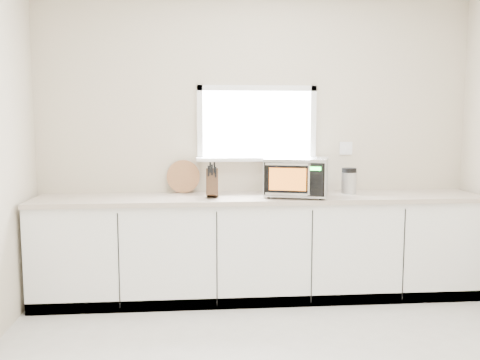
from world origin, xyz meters
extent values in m
cube|color=#C3B79B|center=(0.00, 2.00, 1.35)|extent=(4.00, 0.02, 2.70)
cube|color=white|center=(0.00, 1.99, 1.55)|extent=(1.00, 0.02, 0.60)
cube|color=white|center=(0.00, 1.92, 1.23)|extent=(1.12, 0.16, 0.03)
cube|color=white|center=(0.00, 1.97, 1.88)|extent=(1.10, 0.04, 0.05)
cube|color=white|center=(0.00, 1.97, 1.23)|extent=(1.10, 0.04, 0.05)
cube|color=white|center=(-0.53, 1.97, 1.55)|extent=(0.05, 0.04, 0.70)
cube|color=white|center=(0.53, 1.97, 1.55)|extent=(0.05, 0.04, 0.70)
cube|color=white|center=(0.85, 1.99, 1.32)|extent=(0.12, 0.01, 0.12)
cube|color=white|center=(0.00, 1.70, 0.44)|extent=(3.92, 0.60, 0.88)
cube|color=#B6A396|center=(0.00, 1.69, 0.90)|extent=(3.92, 0.64, 0.04)
cylinder|color=black|center=(0.05, 1.54, 0.93)|extent=(0.03, 0.03, 0.02)
cylinder|color=black|center=(0.14, 1.84, 0.93)|extent=(0.03, 0.03, 0.02)
cylinder|color=black|center=(0.47, 1.41, 0.93)|extent=(0.03, 0.03, 0.02)
cylinder|color=black|center=(0.56, 1.71, 0.93)|extent=(0.03, 0.03, 0.02)
cube|color=#AEB1B6|center=(0.30, 1.62, 1.09)|extent=(0.62, 0.53, 0.31)
cube|color=black|center=(0.24, 1.43, 1.09)|extent=(0.48, 0.16, 0.28)
cube|color=orange|center=(0.19, 1.44, 1.09)|extent=(0.30, 0.10, 0.19)
cylinder|color=silver|center=(0.36, 1.36, 1.09)|extent=(0.02, 0.02, 0.24)
cube|color=black|center=(0.41, 1.37, 1.09)|extent=(0.12, 0.04, 0.27)
cube|color=#19FF33|center=(0.41, 1.36, 1.19)|extent=(0.09, 0.03, 0.03)
cube|color=silver|center=(0.30, 1.62, 1.25)|extent=(0.62, 0.53, 0.01)
cube|color=#422A17|center=(-0.43, 1.62, 1.05)|extent=(0.11, 0.22, 0.26)
cube|color=black|center=(-0.46, 1.57, 1.15)|extent=(0.02, 0.04, 0.09)
cube|color=black|center=(-0.43, 1.57, 1.16)|extent=(0.02, 0.04, 0.09)
cube|color=black|center=(-0.40, 1.57, 1.14)|extent=(0.02, 0.04, 0.09)
cube|color=black|center=(-0.45, 1.57, 1.18)|extent=(0.02, 0.04, 0.09)
cube|color=black|center=(-0.41, 1.57, 1.18)|extent=(0.02, 0.04, 0.09)
cylinder|color=#98583B|center=(-0.68, 1.94, 1.07)|extent=(0.30, 0.07, 0.30)
cylinder|color=#AEB1B6|center=(0.82, 1.76, 1.02)|extent=(0.17, 0.17, 0.19)
cylinder|color=black|center=(0.82, 1.76, 1.14)|extent=(0.17, 0.17, 0.05)
camera|label=1|loc=(-0.57, -2.70, 1.56)|focal=38.00mm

